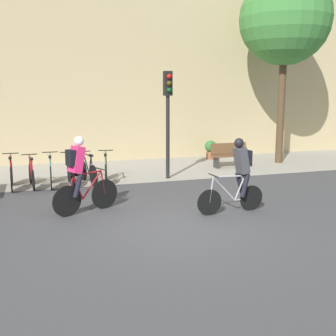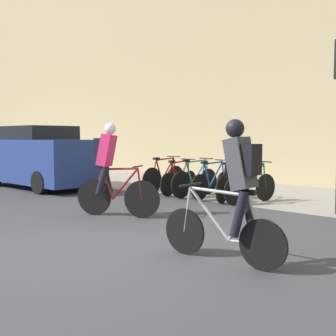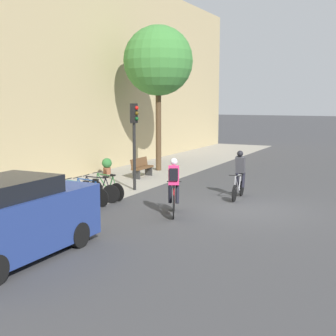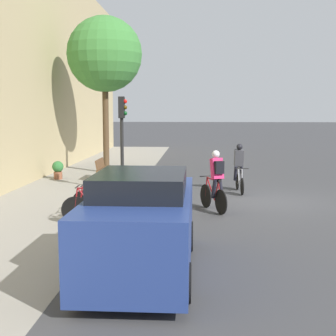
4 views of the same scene
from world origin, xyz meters
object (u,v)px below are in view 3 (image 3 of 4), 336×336
at_px(cyclist_pink, 174,186).
at_px(cyclist_grey, 240,172).
at_px(parked_bike_4, 98,191).
at_px(parked_bike_5, 106,189).
at_px(potted_plant, 107,165).
at_px(parked_bike_0, 56,203).
at_px(parked_bike_1, 68,201).
at_px(parked_bike_3, 88,194).
at_px(parked_car, 11,220).
at_px(parked_bike_2, 78,197).
at_px(traffic_light_pole, 134,130).
at_px(bench, 142,167).

xyz_separation_m(cyclist_pink, cyclist_grey, (3.53, -0.98, -0.00)).
xyz_separation_m(parked_bike_4, parked_bike_5, (0.55, -0.00, 0.00)).
bearing_deg(potted_plant, parked_bike_0, -157.04).
distance_m(cyclist_pink, parked_bike_1, 3.44).
distance_m(parked_bike_3, potted_plant, 6.87).
distance_m(parked_bike_3, parked_car, 5.49).
height_order(cyclist_grey, potted_plant, cyclist_grey).
bearing_deg(parked_bike_0, parked_bike_1, -0.18).
distance_m(parked_bike_0, parked_bike_4, 2.21).
relative_size(parked_bike_2, parked_bike_3, 1.06).
height_order(parked_bike_1, parked_bike_5, parked_bike_5).
distance_m(parked_bike_0, traffic_light_pole, 5.16).
distance_m(cyclist_grey, parked_bike_3, 5.49).
bearing_deg(parked_bike_0, parked_bike_3, -0.05).
bearing_deg(parked_bike_0, parked_bike_4, -0.03).
height_order(parked_bike_1, parked_bike_2, parked_bike_2).
relative_size(cyclist_pink, parked_bike_0, 1.07).
bearing_deg(bench, parked_bike_5, -165.08).
bearing_deg(parked_bike_4, traffic_light_pole, -0.12).
bearing_deg(potted_plant, cyclist_grey, -108.86).
distance_m(cyclist_grey, potted_plant, 7.90).
xyz_separation_m(parked_bike_3, parked_bike_5, (1.10, -0.00, 0.00)).
xyz_separation_m(parked_bike_1, bench, (7.08, 1.30, 0.08)).
xyz_separation_m(cyclist_pink, parked_bike_0, (-1.62, 3.22, -0.53)).
distance_m(cyclist_grey, parked_bike_1, 6.25).
relative_size(cyclist_grey, parked_bike_4, 1.08).
height_order(parked_bike_1, parked_car, parked_car).
xyz_separation_m(cyclist_pink, potted_plant, (6.08, 6.49, -0.51)).
bearing_deg(parked_bike_1, parked_bike_2, 0.04).
bearing_deg(parked_car, parked_bike_3, 18.00).
bearing_deg(parked_bike_4, bench, 13.46).
relative_size(parked_bike_0, parked_bike_3, 1.03).
distance_m(cyclist_grey, parked_bike_5, 4.87).
distance_m(parked_bike_3, parked_bike_5, 1.10).
bearing_deg(cyclist_pink, traffic_light_pole, 45.61).
bearing_deg(traffic_light_pole, parked_bike_4, 179.88).
bearing_deg(traffic_light_pole, cyclist_grey, -84.86).
bearing_deg(parked_bike_1, cyclist_grey, -42.42).
bearing_deg(parked_bike_0, cyclist_pink, -63.31).
distance_m(cyclist_grey, parked_bike_0, 6.67).
distance_m(parked_bike_1, potted_plant, 7.86).
xyz_separation_m(cyclist_grey, parked_bike_1, (-4.60, 4.20, -0.57)).
xyz_separation_m(parked_bike_0, parked_bike_4, (2.21, -0.00, -0.02)).
bearing_deg(cyclist_grey, traffic_light_pole, 95.14).
height_order(parked_bike_4, bench, parked_bike_4).
xyz_separation_m(parked_bike_0, parked_bike_2, (1.10, -0.00, -0.01)).
height_order(parked_bike_4, traffic_light_pole, traffic_light_pole).
relative_size(parked_bike_4, parked_car, 0.38).
relative_size(cyclist_pink, bench, 1.24).
xyz_separation_m(parked_bike_1, parked_bike_5, (2.20, 0.00, 0.02)).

